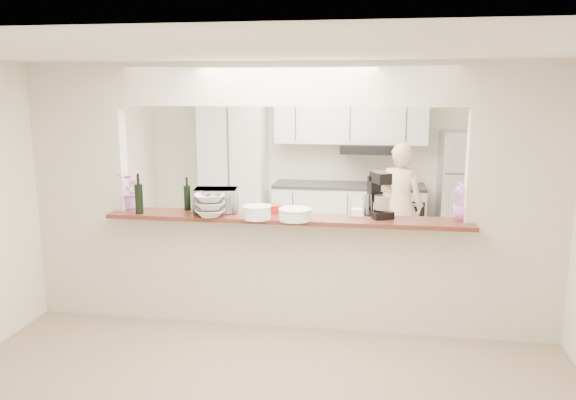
% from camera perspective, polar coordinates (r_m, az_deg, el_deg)
% --- Properties ---
extents(floor, '(6.00, 6.00, 0.00)m').
position_cam_1_polar(floor, '(5.62, -0.06, -12.44)').
color(floor, gray).
rests_on(floor, ground).
extents(tile_overlay, '(5.00, 2.90, 0.01)m').
position_cam_1_polar(tile_overlay, '(7.05, 1.90, -7.38)').
color(tile_overlay, beige).
rests_on(tile_overlay, floor).
extents(partition, '(5.00, 0.15, 2.50)m').
position_cam_1_polar(partition, '(5.20, -0.07, 2.68)').
color(partition, beige).
rests_on(partition, floor).
extents(bar_counter, '(3.40, 0.38, 1.09)m').
position_cam_1_polar(bar_counter, '(5.41, -0.07, -6.87)').
color(bar_counter, beige).
rests_on(bar_counter, floor).
extents(kitchen_cabinets, '(3.15, 0.62, 2.25)m').
position_cam_1_polar(kitchen_cabinets, '(7.97, 1.64, 2.00)').
color(kitchen_cabinets, silver).
rests_on(kitchen_cabinets, floor).
extents(refrigerator, '(0.75, 0.70, 1.70)m').
position_cam_1_polar(refrigerator, '(7.96, 17.76, 0.54)').
color(refrigerator, '#B7B7BC').
rests_on(refrigerator, floor).
extents(flower_left, '(0.39, 0.36, 0.36)m').
position_cam_1_polar(flower_left, '(5.75, -15.95, 0.91)').
color(flower_left, pink).
rests_on(flower_left, bar_counter).
extents(wine_bottle_a, '(0.08, 0.08, 0.38)m').
position_cam_1_polar(wine_bottle_a, '(5.49, -14.90, 0.19)').
color(wine_bottle_a, black).
rests_on(wine_bottle_a, bar_counter).
extents(wine_bottle_b, '(0.07, 0.07, 0.33)m').
position_cam_1_polar(wine_bottle_b, '(5.55, -10.20, 0.28)').
color(wine_bottle_b, black).
rests_on(wine_bottle_b, bar_counter).
extents(toaster_oven, '(0.44, 0.32, 0.22)m').
position_cam_1_polar(toaster_oven, '(5.45, -7.34, -0.00)').
color(toaster_oven, '#ADAEB2').
rests_on(toaster_oven, bar_counter).
extents(serving_bowls, '(0.35, 0.35, 0.21)m').
position_cam_1_polar(serving_bowls, '(5.24, -7.94, -0.57)').
color(serving_bowls, silver).
rests_on(serving_bowls, bar_counter).
extents(plate_stack_a, '(0.26, 0.26, 0.12)m').
position_cam_1_polar(plate_stack_a, '(5.12, -3.16, -1.25)').
color(plate_stack_a, white).
rests_on(plate_stack_a, bar_counter).
extents(plate_stack_b, '(0.30, 0.30, 0.10)m').
position_cam_1_polar(plate_stack_b, '(5.06, 0.72, -1.47)').
color(plate_stack_b, white).
rests_on(plate_stack_b, bar_counter).
extents(red_bowl, '(0.17, 0.17, 0.08)m').
position_cam_1_polar(red_bowl, '(5.37, -1.52, -0.89)').
color(red_bowl, maroon).
rests_on(red_bowl, bar_counter).
extents(tan_bowl, '(0.14, 0.14, 0.06)m').
position_cam_1_polar(tan_bowl, '(5.34, 0.60, -1.03)').
color(tan_bowl, beige).
rests_on(tan_bowl, bar_counter).
extents(utensil_caddy, '(0.23, 0.14, 0.21)m').
position_cam_1_polar(utensil_caddy, '(5.24, 7.53, -0.70)').
color(utensil_caddy, silver).
rests_on(utensil_caddy, bar_counter).
extents(stand_mixer, '(0.28, 0.33, 0.42)m').
position_cam_1_polar(stand_mixer, '(5.24, 9.21, 0.33)').
color(stand_mixer, black).
rests_on(stand_mixer, bar_counter).
extents(flower_right, '(0.25, 0.25, 0.34)m').
position_cam_1_polar(flower_right, '(5.29, 17.41, -0.12)').
color(flower_right, '#C56ABF').
rests_on(flower_right, bar_counter).
extents(person, '(0.66, 0.53, 1.59)m').
position_cam_1_polar(person, '(7.25, 11.30, -0.60)').
color(person, tan).
rests_on(person, floor).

